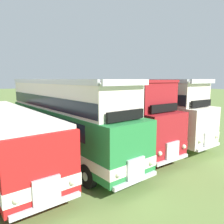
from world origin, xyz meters
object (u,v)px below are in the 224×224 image
at_px(bus_sixth_in_row, 5,135).
at_px(bus_seventh_in_row, 65,116).
at_px(bus_eighth_in_row, 109,110).
at_px(bus_ninth_in_row, 139,107).

xyz_separation_m(bus_sixth_in_row, bus_seventh_in_row, (3.28, -0.01, 0.61)).
height_order(bus_sixth_in_row, bus_eighth_in_row, bus_eighth_in_row).
bearing_deg(bus_ninth_in_row, bus_sixth_in_row, -176.43).
bearing_deg(bus_ninth_in_row, bus_seventh_in_row, -174.59).
xyz_separation_m(bus_eighth_in_row, bus_ninth_in_row, (3.28, 0.51, -0.11)).
distance_m(bus_sixth_in_row, bus_eighth_in_row, 6.60).
distance_m(bus_eighth_in_row, bus_ninth_in_row, 3.32).
distance_m(bus_sixth_in_row, bus_seventh_in_row, 3.33).
height_order(bus_seventh_in_row, bus_ninth_in_row, same).
relative_size(bus_sixth_in_row, bus_ninth_in_row, 0.93).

